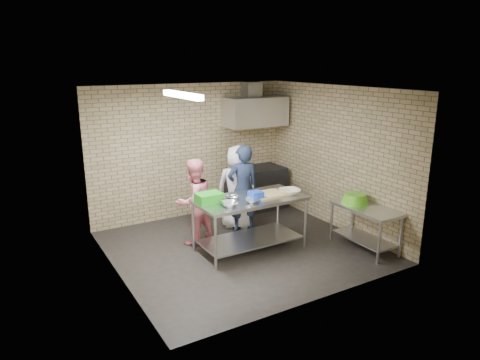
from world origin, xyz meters
name	(u,v)px	position (x,y,z in m)	size (l,w,h in m)	color
floor	(241,247)	(0.00, 0.00, 0.00)	(4.20, 4.20, 0.00)	black
ceiling	(241,89)	(0.00, 0.00, 2.70)	(4.20, 4.20, 0.00)	black
back_wall	(191,151)	(0.00, 2.00, 1.35)	(4.20, 0.06, 2.70)	tan
front_wall	(321,205)	(0.00, -2.00, 1.35)	(4.20, 0.06, 2.70)	tan
left_wall	(114,190)	(-2.10, 0.00, 1.35)	(0.06, 4.00, 2.70)	tan
right_wall	(337,158)	(2.10, 0.00, 1.35)	(0.06, 4.00, 2.70)	tan
prep_table	(250,224)	(0.10, -0.13, 0.46)	(1.83, 0.92, 0.92)	#ABAEB2
side_counter	(365,228)	(1.80, -1.10, 0.38)	(0.60, 1.20, 0.75)	silver
stove	(256,188)	(1.35, 1.65, 0.45)	(1.20, 0.70, 0.90)	black
range_hood	(255,112)	(1.35, 1.70, 2.10)	(1.30, 0.60, 0.60)	silver
hood_duct	(252,89)	(1.35, 1.85, 2.55)	(0.35, 0.30, 0.30)	#A5A8AD
wall_shelf	(262,118)	(1.65, 1.89, 1.92)	(0.80, 0.20, 0.04)	#3F2B19
fluorescent_fixture	(182,95)	(-1.00, 0.00, 2.64)	(0.10, 1.25, 0.08)	white
green_crate	(209,198)	(-0.60, -0.01, 1.00)	(0.41, 0.31, 0.16)	#21981C
blue_tub	(256,195)	(0.15, -0.23, 0.98)	(0.20, 0.20, 0.13)	#1943BC
cutting_board	(268,194)	(0.45, -0.15, 0.93)	(0.56, 0.43, 0.03)	#D4B77A
mixing_bowl_a	(230,204)	(-0.40, -0.33, 0.95)	(0.29, 0.29, 0.07)	silver
mixing_bowl_b	(233,198)	(-0.20, -0.08, 0.95)	(0.22, 0.22, 0.07)	#A8ABAF
mixing_bowl_c	(252,201)	(0.00, -0.35, 0.95)	(0.26, 0.26, 0.06)	#B7BABE
ceramic_bowl	(289,192)	(0.80, -0.28, 0.96)	(0.35, 0.35, 0.09)	beige
green_basin	(355,198)	(1.78, -0.85, 0.83)	(0.46, 0.46, 0.17)	#59C626
bottle_red	(252,114)	(1.40, 1.89, 2.03)	(0.07, 0.07, 0.18)	#B22619
bottle_green	(268,114)	(1.80, 1.89, 2.02)	(0.06, 0.06, 0.15)	green
man_navy	(243,189)	(0.43, 0.67, 0.83)	(0.60, 0.39, 1.65)	#141932
woman_pink	(194,202)	(-0.59, 0.62, 0.76)	(0.74, 0.57, 1.51)	pink
woman_white	(237,187)	(0.43, 0.86, 0.81)	(0.79, 0.51, 1.61)	silver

